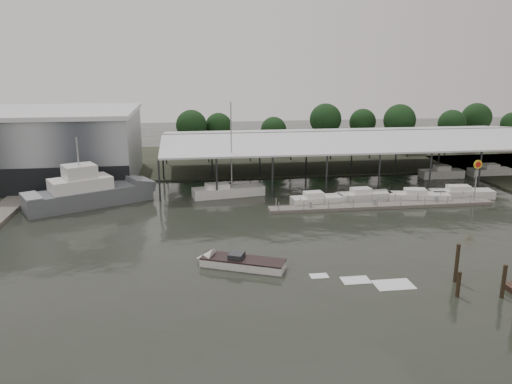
{
  "coord_description": "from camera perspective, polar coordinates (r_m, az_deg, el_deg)",
  "views": [
    {
      "loc": [
        -8.26,
        -45.75,
        17.43
      ],
      "look_at": [
        -0.57,
        9.96,
        2.5
      ],
      "focal_mm": 35.0,
      "sensor_mm": 36.0,
      "label": 1
    }
  ],
  "objects": [
    {
      "name": "speedboat_underway",
      "position": [
        43.84,
        -2.33,
        -8.01
      ],
      "size": [
        17.92,
        9.09,
        2.0
      ],
      "rotation": [
        0.0,
        0.0,
        2.72
      ],
      "color": "white",
      "rests_on": "ground"
    },
    {
      "name": "land_strip_far",
      "position": [
        89.83,
        -2.44,
        3.73
      ],
      "size": [
        140.0,
        30.0,
        0.3
      ],
      "color": "#35392A",
      "rests_on": "ground"
    },
    {
      "name": "white_sailboat",
      "position": [
        65.93,
        -3.31,
        0.09
      ],
      "size": [
        9.69,
        4.13,
        12.51
      ],
      "rotation": [
        0.0,
        0.0,
        0.17
      ],
      "color": "white",
      "rests_on": "ground"
    },
    {
      "name": "moored_cruiser_1",
      "position": [
        65.22,
        12.23,
        -0.42
      ],
      "size": [
        7.2,
        2.85,
        1.7
      ],
      "rotation": [
        0.0,
        0.0,
        0.09
      ],
      "color": "white",
      "rests_on": "ground"
    },
    {
      "name": "moored_cruiser_0",
      "position": [
        62.33,
        6.95,
        -0.9
      ],
      "size": [
        6.7,
        2.85,
        1.7
      ],
      "rotation": [
        0.0,
        0.0,
        0.1
      ],
      "color": "white",
      "rests_on": "ground"
    },
    {
      "name": "shell_fuel_sign",
      "position": [
        67.33,
        23.94,
        2.0
      ],
      "size": [
        1.1,
        0.18,
        5.55
      ],
      "color": "gray",
      "rests_on": "ground"
    },
    {
      "name": "storage_warehouse",
      "position": [
        79.17,
        -22.29,
        4.94
      ],
      "size": [
        24.5,
        20.5,
        10.5
      ],
      "color": "#9CA1A6",
      "rests_on": "ground"
    },
    {
      "name": "ground",
      "position": [
        49.65,
        2.23,
        -5.7
      ],
      "size": [
        200.0,
        200.0,
        0.0
      ],
      "primitive_type": "plane",
      "color": "#242820",
      "rests_on": "ground"
    },
    {
      "name": "moored_cruiser_3",
      "position": [
        70.28,
        22.38,
        -0.12
      ],
      "size": [
        8.26,
        3.04,
        1.7
      ],
      "rotation": [
        0.0,
        0.0,
        -0.11
      ],
      "color": "white",
      "rests_on": "ground"
    },
    {
      "name": "floating_dock",
      "position": [
        62.82,
        14.21,
        -1.52
      ],
      "size": [
        28.0,
        2.0,
        1.4
      ],
      "color": "slate",
      "rests_on": "ground"
    },
    {
      "name": "horizon_tree_line",
      "position": [
        100.5,
        11.89,
        7.8
      ],
      "size": [
        70.68,
        10.74,
        9.27
      ],
      "color": "black",
      "rests_on": "ground"
    },
    {
      "name": "grey_trawler",
      "position": [
        64.87,
        -18.48,
        -0.06
      ],
      "size": [
        15.83,
        11.05,
        8.84
      ],
      "rotation": [
        0.0,
        0.0,
        0.48
      ],
      "color": "#575B60",
      "rests_on": "ground"
    },
    {
      "name": "moored_cruiser_2",
      "position": [
        66.67,
        18.03,
        -0.49
      ],
      "size": [
        7.75,
        3.51,
        1.7
      ],
      "rotation": [
        0.0,
        0.0,
        -0.18
      ],
      "color": "white",
      "rests_on": "ground"
    },
    {
      "name": "covered_boat_shed",
      "position": [
        78.78,
        11.0,
        6.35
      ],
      "size": [
        58.24,
        24.0,
        6.96
      ],
      "color": "white",
      "rests_on": "ground"
    },
    {
      "name": "mooring_pilings",
      "position": [
        41.7,
        25.81,
        -9.89
      ],
      "size": [
        6.51,
        8.44,
        3.83
      ],
      "color": "#332919",
      "rests_on": "ground"
    },
    {
      "name": "trawler_dock",
      "position": [
        65.87,
        -26.83,
        -1.9
      ],
      "size": [
        3.0,
        18.0,
        0.5
      ],
      "color": "slate",
      "rests_on": "ground"
    }
  ]
}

